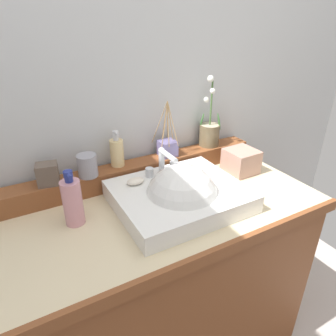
{
  "coord_description": "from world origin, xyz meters",
  "views": [
    {
      "loc": [
        -0.44,
        -0.85,
        1.47
      ],
      "look_at": [
        0.03,
        -0.01,
        0.98
      ],
      "focal_mm": 32.45,
      "sensor_mm": 36.0,
      "label": 1
    }
  ],
  "objects_px": {
    "soap_bar": "(135,181)",
    "soap_dispenser": "(117,152)",
    "tumbler_cup": "(87,166)",
    "trinket_box": "(48,174)",
    "potted_plant": "(209,131)",
    "lotion_bottle": "(73,201)",
    "tissue_box": "(241,161)",
    "sink_basin": "(181,198)",
    "reed_diffuser": "(167,147)"
  },
  "relations": [
    {
      "from": "potted_plant",
      "to": "lotion_bottle",
      "type": "relative_size",
      "value": 1.64
    },
    {
      "from": "soap_bar",
      "to": "soap_dispenser",
      "type": "bearing_deg",
      "value": 93.31
    },
    {
      "from": "tumbler_cup",
      "to": "tissue_box",
      "type": "relative_size",
      "value": 0.68
    },
    {
      "from": "soap_bar",
      "to": "lotion_bottle",
      "type": "height_order",
      "value": "lotion_bottle"
    },
    {
      "from": "tumbler_cup",
      "to": "trinket_box",
      "type": "bearing_deg",
      "value": 177.35
    },
    {
      "from": "reed_diffuser",
      "to": "sink_basin",
      "type": "bearing_deg",
      "value": -108.84
    },
    {
      "from": "sink_basin",
      "to": "potted_plant",
      "type": "height_order",
      "value": "potted_plant"
    },
    {
      "from": "potted_plant",
      "to": "tumbler_cup",
      "type": "height_order",
      "value": "potted_plant"
    },
    {
      "from": "soap_bar",
      "to": "tissue_box",
      "type": "bearing_deg",
      "value": -1.64
    },
    {
      "from": "sink_basin",
      "to": "soap_dispenser",
      "type": "distance_m",
      "value": 0.33
    },
    {
      "from": "sink_basin",
      "to": "tumbler_cup",
      "type": "relative_size",
      "value": 5.3
    },
    {
      "from": "sink_basin",
      "to": "tumbler_cup",
      "type": "xyz_separation_m",
      "value": [
        -0.27,
        0.25,
        0.1
      ]
    },
    {
      "from": "soap_bar",
      "to": "trinket_box",
      "type": "bearing_deg",
      "value": 155.1
    },
    {
      "from": "sink_basin",
      "to": "soap_dispenser",
      "type": "bearing_deg",
      "value": 116.28
    },
    {
      "from": "soap_dispenser",
      "to": "reed_diffuser",
      "type": "distance_m",
      "value": 0.23
    },
    {
      "from": "sink_basin",
      "to": "lotion_bottle",
      "type": "relative_size",
      "value": 2.34
    },
    {
      "from": "sink_basin",
      "to": "potted_plant",
      "type": "xyz_separation_m",
      "value": [
        0.32,
        0.28,
        0.12
      ]
    },
    {
      "from": "sink_basin",
      "to": "lotion_bottle",
      "type": "xyz_separation_m",
      "value": [
        -0.37,
        0.09,
        0.06
      ]
    },
    {
      "from": "soap_dispenser",
      "to": "soap_bar",
      "type": "bearing_deg",
      "value": -86.69
    },
    {
      "from": "potted_plant",
      "to": "soap_dispenser",
      "type": "bearing_deg",
      "value": 179.71
    },
    {
      "from": "soap_bar",
      "to": "soap_dispenser",
      "type": "xyz_separation_m",
      "value": [
        -0.01,
        0.16,
        0.06
      ]
    },
    {
      "from": "soap_dispenser",
      "to": "tissue_box",
      "type": "distance_m",
      "value": 0.55
    },
    {
      "from": "potted_plant",
      "to": "lotion_bottle",
      "type": "bearing_deg",
      "value": -164.64
    },
    {
      "from": "soap_bar",
      "to": "tumbler_cup",
      "type": "height_order",
      "value": "tumbler_cup"
    },
    {
      "from": "reed_diffuser",
      "to": "soap_bar",
      "type": "bearing_deg",
      "value": -146.23
    },
    {
      "from": "soap_bar",
      "to": "tissue_box",
      "type": "height_order",
      "value": "tissue_box"
    },
    {
      "from": "sink_basin",
      "to": "trinket_box",
      "type": "xyz_separation_m",
      "value": [
        -0.42,
        0.25,
        0.09
      ]
    },
    {
      "from": "soap_bar",
      "to": "tumbler_cup",
      "type": "relative_size",
      "value": 0.79
    },
    {
      "from": "soap_dispenser",
      "to": "tumbler_cup",
      "type": "xyz_separation_m",
      "value": [
        -0.13,
        -0.03,
        -0.02
      ]
    },
    {
      "from": "trinket_box",
      "to": "tissue_box",
      "type": "height_order",
      "value": "trinket_box"
    },
    {
      "from": "soap_bar",
      "to": "soap_dispenser",
      "type": "height_order",
      "value": "soap_dispenser"
    },
    {
      "from": "trinket_box",
      "to": "tissue_box",
      "type": "bearing_deg",
      "value": 0.68
    },
    {
      "from": "potted_plant",
      "to": "tumbler_cup",
      "type": "bearing_deg",
      "value": -177.1
    },
    {
      "from": "sink_basin",
      "to": "potted_plant",
      "type": "relative_size",
      "value": 1.43
    },
    {
      "from": "soap_bar",
      "to": "tissue_box",
      "type": "relative_size",
      "value": 0.54
    },
    {
      "from": "potted_plant",
      "to": "sink_basin",
      "type": "bearing_deg",
      "value": -139.45
    },
    {
      "from": "tumbler_cup",
      "to": "reed_diffuser",
      "type": "distance_m",
      "value": 0.36
    },
    {
      "from": "tissue_box",
      "to": "sink_basin",
      "type": "bearing_deg",
      "value": -164.59
    },
    {
      "from": "tissue_box",
      "to": "trinket_box",
      "type": "bearing_deg",
      "value": 169.47
    },
    {
      "from": "soap_bar",
      "to": "lotion_bottle",
      "type": "distance_m",
      "value": 0.25
    },
    {
      "from": "tissue_box",
      "to": "tumbler_cup",
      "type": "bearing_deg",
      "value": 167.75
    },
    {
      "from": "soap_bar",
      "to": "potted_plant",
      "type": "height_order",
      "value": "potted_plant"
    },
    {
      "from": "reed_diffuser",
      "to": "lotion_bottle",
      "type": "bearing_deg",
      "value": -158.67
    },
    {
      "from": "soap_bar",
      "to": "soap_dispenser",
      "type": "relative_size",
      "value": 0.47
    },
    {
      "from": "trinket_box",
      "to": "potted_plant",
      "type": "bearing_deg",
      "value": 13.03
    },
    {
      "from": "soap_dispenser",
      "to": "trinket_box",
      "type": "distance_m",
      "value": 0.28
    },
    {
      "from": "sink_basin",
      "to": "lotion_bottle",
      "type": "height_order",
      "value": "lotion_bottle"
    },
    {
      "from": "sink_basin",
      "to": "trinket_box",
      "type": "bearing_deg",
      "value": 148.7
    },
    {
      "from": "trinket_box",
      "to": "reed_diffuser",
      "type": "bearing_deg",
      "value": 12.69
    },
    {
      "from": "lotion_bottle",
      "to": "tissue_box",
      "type": "bearing_deg",
      "value": 1.45
    }
  ]
}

